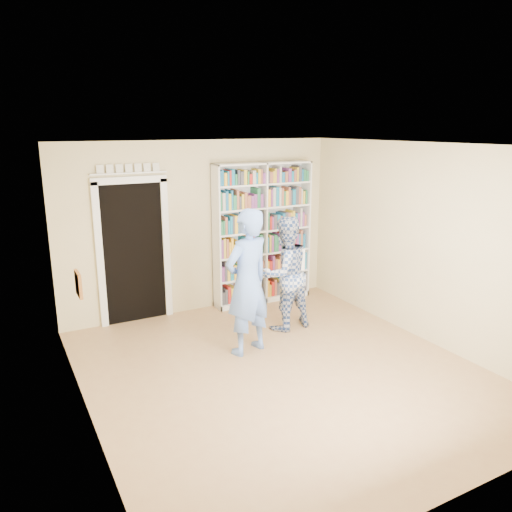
% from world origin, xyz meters
% --- Properties ---
extents(floor, '(5.00, 5.00, 0.00)m').
position_xyz_m(floor, '(0.00, 0.00, 0.00)').
color(floor, '#AA7B52').
rests_on(floor, ground).
extents(ceiling, '(5.00, 5.00, 0.00)m').
position_xyz_m(ceiling, '(0.00, 0.00, 2.70)').
color(ceiling, white).
rests_on(ceiling, wall_back).
extents(wall_back, '(4.50, 0.00, 4.50)m').
position_xyz_m(wall_back, '(0.00, 2.50, 1.35)').
color(wall_back, beige).
rests_on(wall_back, floor).
extents(wall_left, '(0.00, 5.00, 5.00)m').
position_xyz_m(wall_left, '(-2.25, 0.00, 1.35)').
color(wall_left, beige).
rests_on(wall_left, floor).
extents(wall_right, '(0.00, 5.00, 5.00)m').
position_xyz_m(wall_right, '(2.25, 0.00, 1.35)').
color(wall_right, beige).
rests_on(wall_right, floor).
extents(bookshelf, '(1.70, 0.32, 2.34)m').
position_xyz_m(bookshelf, '(1.02, 2.34, 1.18)').
color(bookshelf, white).
rests_on(bookshelf, floor).
extents(doorway, '(1.10, 0.08, 2.43)m').
position_xyz_m(doorway, '(-1.10, 2.48, 1.18)').
color(doorway, black).
rests_on(doorway, floor).
extents(wall_art, '(0.03, 0.25, 0.25)m').
position_xyz_m(wall_art, '(-2.23, 0.20, 1.40)').
color(wall_art, brown).
rests_on(wall_art, wall_left).
extents(man_blue, '(0.80, 0.64, 1.92)m').
position_xyz_m(man_blue, '(-0.11, 0.69, 0.96)').
color(man_blue, '#648BDE').
rests_on(man_blue, floor).
extents(man_plaid, '(0.86, 0.70, 1.67)m').
position_xyz_m(man_plaid, '(0.73, 1.15, 0.84)').
color(man_plaid, '#2C4889').
rests_on(man_plaid, floor).
extents(paper_sheet, '(0.22, 0.04, 0.31)m').
position_xyz_m(paper_sheet, '(0.84, 0.98, 1.06)').
color(paper_sheet, white).
rests_on(paper_sheet, man_plaid).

